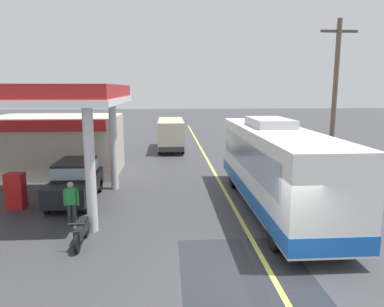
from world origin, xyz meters
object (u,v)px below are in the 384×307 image
(car_at_pump, at_px, (76,179))
(minibus_opposing_lane, at_px, (171,132))
(pedestrian_near_pump, at_px, (71,201))
(coach_bus_main, at_px, (275,168))
(motorcycle_parked_forecourt, at_px, (82,231))
(pedestrian_by_shop, at_px, (68,181))

(car_at_pump, relative_size, minibus_opposing_lane, 0.69)
(minibus_opposing_lane, bearing_deg, pedestrian_near_pump, -102.98)
(coach_bus_main, relative_size, car_at_pump, 2.63)
(coach_bus_main, bearing_deg, car_at_pump, 169.94)
(car_at_pump, relative_size, motorcycle_parked_forecourt, 2.33)
(minibus_opposing_lane, height_order, motorcycle_parked_forecourt, minibus_opposing_lane)
(car_at_pump, xyz_separation_m, pedestrian_near_pump, (0.58, -2.98, -0.08))
(car_at_pump, xyz_separation_m, pedestrian_by_shop, (-0.31, 0.00, -0.08))
(pedestrian_near_pump, bearing_deg, minibus_opposing_lane, 77.02)
(minibus_opposing_lane, xyz_separation_m, pedestrian_by_shop, (-4.66, -13.33, -0.54))
(car_at_pump, height_order, motorcycle_parked_forecourt, car_at_pump)
(coach_bus_main, bearing_deg, minibus_opposing_lane, 105.65)
(car_at_pump, height_order, minibus_opposing_lane, minibus_opposing_lane)
(pedestrian_by_shop, bearing_deg, motorcycle_parked_forecourt, -70.60)
(pedestrian_by_shop, bearing_deg, car_at_pump, -0.36)
(car_at_pump, distance_m, pedestrian_near_pump, 3.03)
(coach_bus_main, bearing_deg, pedestrian_near_pump, -169.48)
(motorcycle_parked_forecourt, bearing_deg, pedestrian_near_pump, 114.08)
(coach_bus_main, height_order, pedestrian_by_shop, coach_bus_main)
(coach_bus_main, xyz_separation_m, pedestrian_by_shop, (-8.81, 1.51, -0.79))
(pedestrian_by_shop, bearing_deg, pedestrian_near_pump, -73.23)
(coach_bus_main, height_order, minibus_opposing_lane, coach_bus_main)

